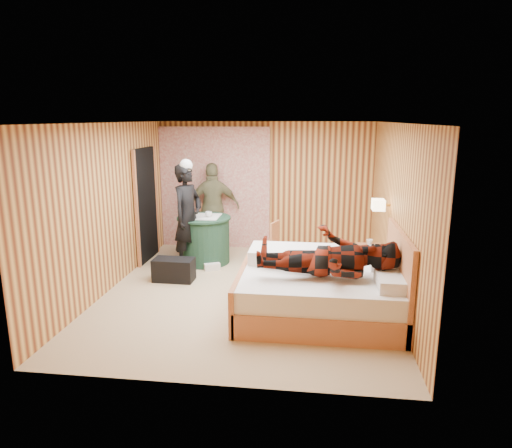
# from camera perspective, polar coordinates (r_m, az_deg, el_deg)

# --- Properties ---
(floor) EXTENTS (4.20, 5.00, 0.01)m
(floor) POSITION_cam_1_polar(r_m,az_deg,el_deg) (6.98, -1.08, -8.44)
(floor) COLOR tan
(floor) RESTS_ON ground
(ceiling) EXTENTS (4.20, 5.00, 0.01)m
(ceiling) POSITION_cam_1_polar(r_m,az_deg,el_deg) (6.49, -1.18, 12.54)
(ceiling) COLOR silver
(ceiling) RESTS_ON wall_back
(wall_back) EXTENTS (4.20, 0.02, 2.50)m
(wall_back) POSITION_cam_1_polar(r_m,az_deg,el_deg) (9.07, 1.14, 4.79)
(wall_back) COLOR #E5B258
(wall_back) RESTS_ON floor
(wall_left) EXTENTS (0.02, 5.00, 2.50)m
(wall_left) POSITION_cam_1_polar(r_m,az_deg,el_deg) (7.23, -17.85, 2.00)
(wall_left) COLOR #E5B258
(wall_left) RESTS_ON floor
(wall_right) EXTENTS (0.02, 5.00, 2.50)m
(wall_right) POSITION_cam_1_polar(r_m,az_deg,el_deg) (6.66, 17.05, 1.15)
(wall_right) COLOR #E5B258
(wall_right) RESTS_ON floor
(curtain) EXTENTS (2.20, 0.08, 2.40)m
(curtain) POSITION_cam_1_polar(r_m,az_deg,el_deg) (9.17, -5.16, 4.51)
(curtain) COLOR beige
(curtain) RESTS_ON floor
(doorway) EXTENTS (0.06, 0.90, 2.05)m
(doorway) POSITION_cam_1_polar(r_m,az_deg,el_deg) (8.52, -13.59, 2.34)
(doorway) COLOR black
(doorway) RESTS_ON floor
(wall_lamp) EXTENTS (0.26, 0.24, 0.16)m
(wall_lamp) POSITION_cam_1_polar(r_m,az_deg,el_deg) (7.06, 15.07, 2.34)
(wall_lamp) COLOR gold
(wall_lamp) RESTS_ON wall_right
(bed) EXTENTS (2.17, 1.71, 1.18)m
(bed) POSITION_cam_1_polar(r_m,az_deg,el_deg) (6.16, 8.43, -8.21)
(bed) COLOR tan
(bed) RESTS_ON floor
(nightstand) EXTENTS (0.42, 0.57, 0.55)m
(nightstand) POSITION_cam_1_polar(r_m,az_deg,el_deg) (7.60, 13.98, -4.75)
(nightstand) COLOR tan
(nightstand) RESTS_ON floor
(round_table) EXTENTS (0.96, 0.96, 0.85)m
(round_table) POSITION_cam_1_polar(r_m,az_deg,el_deg) (8.29, -6.46, -1.89)
(round_table) COLOR #214732
(round_table) RESTS_ON floor
(chair_far) EXTENTS (0.56, 0.56, 0.93)m
(chair_far) POSITION_cam_1_polar(r_m,az_deg,el_deg) (8.97, -5.58, 0.02)
(chair_far) COLOR tan
(chair_far) RESTS_ON floor
(chair_near) EXTENTS (0.47, 0.47, 0.82)m
(chair_near) POSITION_cam_1_polar(r_m,az_deg,el_deg) (7.98, 1.72, -2.06)
(chair_near) COLOR tan
(chair_near) RESTS_ON floor
(duffel_bag) EXTENTS (0.65, 0.36, 0.36)m
(duffel_bag) POSITION_cam_1_polar(r_m,az_deg,el_deg) (7.49, -10.23, -5.64)
(duffel_bag) COLOR black
(duffel_bag) RESTS_ON floor
(sneaker_left) EXTENTS (0.31, 0.17, 0.13)m
(sneaker_left) POSITION_cam_1_polar(r_m,az_deg,el_deg) (7.24, -1.19, -7.08)
(sneaker_left) COLOR silver
(sneaker_left) RESTS_ON floor
(sneaker_right) EXTENTS (0.29, 0.21, 0.12)m
(sneaker_right) POSITION_cam_1_polar(r_m,az_deg,el_deg) (7.94, -5.49, -5.35)
(sneaker_right) COLOR silver
(sneaker_right) RESTS_ON floor
(woman_standing) EXTENTS (0.65, 0.78, 1.81)m
(woman_standing) POSITION_cam_1_polar(r_m,az_deg,el_deg) (7.93, -8.53, 0.91)
(woman_standing) COLOR black
(woman_standing) RESTS_ON floor
(man_at_table) EXTENTS (1.08, 0.66, 1.72)m
(man_at_table) POSITION_cam_1_polar(r_m,az_deg,el_deg) (8.96, -5.33, 2.11)
(man_at_table) COLOR #6C6B48
(man_at_table) RESTS_ON floor
(man_on_bed) EXTENTS (0.86, 0.67, 1.77)m
(man_on_bed) POSITION_cam_1_polar(r_m,az_deg,el_deg) (5.73, 9.02, -2.72)
(man_on_bed) COLOR #601609
(man_on_bed) RESTS_ON bed
(book_lower) EXTENTS (0.24, 0.27, 0.02)m
(book_lower) POSITION_cam_1_polar(r_m,az_deg,el_deg) (7.47, 14.14, -2.85)
(book_lower) COLOR silver
(book_lower) RESTS_ON nightstand
(book_upper) EXTENTS (0.25, 0.27, 0.02)m
(book_upper) POSITION_cam_1_polar(r_m,az_deg,el_deg) (7.47, 14.15, -2.71)
(book_upper) COLOR silver
(book_upper) RESTS_ON nightstand
(cup_nightstand) EXTENTS (0.10, 0.10, 0.09)m
(cup_nightstand) POSITION_cam_1_polar(r_m,az_deg,el_deg) (7.63, 14.00, -2.22)
(cup_nightstand) COLOR silver
(cup_nightstand) RESTS_ON nightstand
(cup_table) EXTENTS (0.14, 0.14, 0.10)m
(cup_table) POSITION_cam_1_polar(r_m,az_deg,el_deg) (8.11, -5.94, 1.22)
(cup_table) COLOR silver
(cup_table) RESTS_ON round_table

